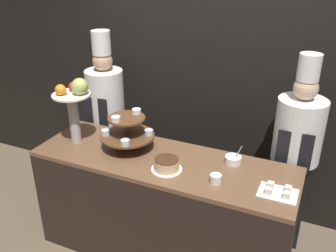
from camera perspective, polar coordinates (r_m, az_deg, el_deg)
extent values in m
cube|color=black|center=(3.59, 5.65, 8.41)|extent=(10.00, 0.06, 2.80)
cube|color=black|center=(3.24, -0.75, -12.56)|extent=(2.10, 0.68, 0.90)
cube|color=brown|center=(2.97, -0.80, -5.42)|extent=(2.10, 0.68, 0.03)
cylinder|color=brown|center=(3.14, -6.11, -3.25)|extent=(0.20, 0.20, 0.02)
cylinder|color=brown|center=(3.08, -6.22, -1.07)|extent=(0.04, 0.04, 0.28)
cylinder|color=brown|center=(3.09, -6.20, -1.46)|extent=(0.45, 0.45, 0.02)
cylinder|color=brown|center=(3.02, -6.34, 1.18)|extent=(0.30, 0.30, 0.02)
cylinder|color=silver|center=(3.06, -2.94, -0.95)|extent=(0.07, 0.07, 0.04)
cylinder|color=red|center=(3.06, -2.94, -1.06)|extent=(0.06, 0.06, 0.03)
cylinder|color=silver|center=(3.23, -5.95, 0.43)|extent=(0.07, 0.07, 0.04)
cylinder|color=gold|center=(3.23, -5.94, 0.32)|extent=(0.06, 0.06, 0.03)
cylinder|color=silver|center=(3.10, -9.48, -0.96)|extent=(0.07, 0.07, 0.04)
cylinder|color=green|center=(3.10, -9.47, -1.07)|extent=(0.06, 0.06, 0.03)
cylinder|color=silver|center=(2.92, -6.54, -2.50)|extent=(0.07, 0.07, 0.04)
cylinder|color=beige|center=(2.92, -6.54, -2.61)|extent=(0.06, 0.06, 0.03)
cylinder|color=white|center=(3.07, -4.84, 2.25)|extent=(0.07, 0.07, 0.04)
cylinder|color=white|center=(2.95, -7.96, 1.07)|extent=(0.07, 0.07, 0.04)
cylinder|color=#B2ADA8|center=(3.24, -14.11, 1.03)|extent=(0.09, 0.09, 0.42)
cylinder|color=white|center=(3.16, -14.52, 4.63)|extent=(0.32, 0.32, 0.01)
sphere|color=#ADC160|center=(3.10, -13.30, 5.89)|extent=(0.14, 0.14, 0.14)
sphere|color=red|center=(3.21, -14.29, 5.87)|extent=(0.07, 0.07, 0.07)
sphere|color=orange|center=(3.14, -16.06, 5.32)|extent=(0.09, 0.09, 0.09)
cylinder|color=white|center=(2.83, -0.21, -6.62)|extent=(0.24, 0.24, 0.01)
cylinder|color=#E0BC89|center=(2.81, -0.21, -5.87)|extent=(0.19, 0.19, 0.08)
cylinder|color=#472819|center=(2.79, -0.22, -5.12)|extent=(0.19, 0.19, 0.01)
cylinder|color=white|center=(2.69, 7.29, -8.00)|extent=(0.08, 0.08, 0.07)
cube|color=white|center=(2.69, 16.40, -9.76)|extent=(0.26, 0.19, 0.01)
cube|color=silver|center=(2.65, 15.06, -9.53)|extent=(0.04, 0.04, 0.04)
cube|color=silver|center=(2.64, 17.59, -10.02)|extent=(0.04, 0.04, 0.04)
cube|color=silver|center=(2.71, 15.36, -8.65)|extent=(0.04, 0.04, 0.04)
cube|color=silver|center=(2.70, 17.83, -9.12)|extent=(0.04, 0.04, 0.04)
cylinder|color=white|center=(2.95, 9.89, -5.08)|extent=(0.13, 0.13, 0.06)
cylinder|color=#BCBCC1|center=(2.91, 10.67, -3.97)|extent=(0.05, 0.01, 0.11)
cube|color=#38332D|center=(4.04, -8.82, -5.06)|extent=(0.28, 0.15, 0.82)
cylinder|color=white|center=(3.74, -9.53, 4.17)|extent=(0.37, 0.37, 0.57)
cube|color=black|center=(3.65, -10.88, 1.58)|extent=(0.26, 0.01, 0.36)
sphere|color=tan|center=(3.63, -9.96, 9.77)|extent=(0.19, 0.19, 0.19)
cylinder|color=white|center=(3.58, -10.17, 12.41)|extent=(0.18, 0.18, 0.22)
cube|color=black|center=(3.52, 17.67, -10.87)|extent=(0.29, 0.16, 0.86)
cylinder|color=white|center=(3.17, 19.30, -0.65)|extent=(0.39, 0.39, 0.53)
cube|color=black|center=(3.06, 18.62, -3.82)|extent=(0.27, 0.01, 0.34)
sphere|color=#DBB28E|center=(3.04, 20.27, 5.45)|extent=(0.19, 0.19, 0.19)
cylinder|color=white|center=(2.99, 20.74, 8.39)|extent=(0.17, 0.17, 0.20)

